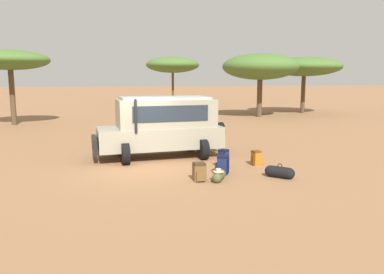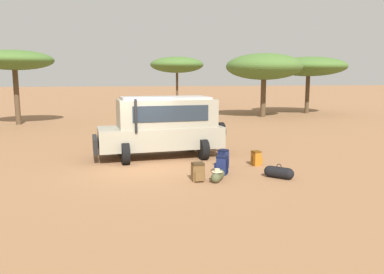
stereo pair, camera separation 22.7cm
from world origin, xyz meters
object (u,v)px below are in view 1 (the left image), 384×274
(backpack_near_rear_wheel, at_px, (199,172))
(backpack_outermost, at_px, (256,158))
(backpack_beside_front_wheel, at_px, (224,159))
(duffel_bag_low_black_case, at_px, (219,176))
(duffel_bag_soft_canvas, at_px, (280,172))
(acacia_tree_far_right, at_px, (304,67))
(safari_vehicle, at_px, (162,125))
(acacia_tree_left_mid, at_px, (10,60))
(acacia_tree_centre_back, at_px, (173,65))
(backpack_cluster_center, at_px, (222,165))
(acacia_tree_right_mid, at_px, (260,67))

(backpack_near_rear_wheel, distance_m, backpack_outermost, 3.05)
(backpack_beside_front_wheel, height_order, duffel_bag_low_black_case, backpack_beside_front_wheel)
(backpack_outermost, xyz_separation_m, duffel_bag_soft_canvas, (-0.05, -1.83, -0.08))
(backpack_outermost, xyz_separation_m, duffel_bag_low_black_case, (-2.04, -1.63, -0.11))
(backpack_outermost, bearing_deg, acacia_tree_far_right, 53.97)
(safari_vehicle, bearing_deg, backpack_near_rear_wheel, -84.57)
(acacia_tree_left_mid, bearing_deg, acacia_tree_centre_back, 43.72)
(duffel_bag_soft_canvas, relative_size, acacia_tree_centre_back, 0.14)
(acacia_tree_left_mid, height_order, acacia_tree_far_right, acacia_tree_far_right)
(backpack_cluster_center, xyz_separation_m, duffel_bag_low_black_case, (-0.37, -0.71, -0.15))
(acacia_tree_right_mid, bearing_deg, backpack_near_rear_wheel, -120.77)
(backpack_near_rear_wheel, bearing_deg, backpack_cluster_center, 31.30)
(backpack_cluster_center, relative_size, duffel_bag_soft_canvas, 0.76)
(safari_vehicle, height_order, acacia_tree_left_mid, acacia_tree_left_mid)
(duffel_bag_low_black_case, height_order, duffel_bag_soft_canvas, duffel_bag_soft_canvas)
(safari_vehicle, bearing_deg, duffel_bag_soft_canvas, -54.92)
(backpack_cluster_center, bearing_deg, acacia_tree_right_mid, 60.78)
(acacia_tree_right_mid, bearing_deg, backpack_cluster_center, -119.22)
(backpack_cluster_center, relative_size, acacia_tree_left_mid, 0.12)
(safari_vehicle, xyz_separation_m, acacia_tree_left_mid, (-7.80, 13.48, 3.10))
(duffel_bag_soft_canvas, bearing_deg, duffel_bag_low_black_case, 174.16)
(safari_vehicle, xyz_separation_m, backpack_near_rear_wheel, (0.37, -3.91, -1.01))
(acacia_tree_right_mid, relative_size, acacia_tree_far_right, 0.92)
(duffel_bag_soft_canvas, distance_m, acacia_tree_right_mid, 20.36)
(backpack_beside_front_wheel, xyz_separation_m, backpack_outermost, (1.29, 0.03, -0.06))
(backpack_beside_front_wheel, bearing_deg, backpack_cluster_center, -112.76)
(acacia_tree_left_mid, bearing_deg, backpack_cluster_center, -61.41)
(duffel_bag_low_black_case, relative_size, acacia_tree_right_mid, 0.12)
(backpack_near_rear_wheel, xyz_separation_m, acacia_tree_centre_back, (6.26, 31.20, 4.46))
(safari_vehicle, distance_m, backpack_outermost, 3.99)
(acacia_tree_centre_back, distance_m, acacia_tree_right_mid, 13.98)
(acacia_tree_centre_back, xyz_separation_m, acacia_tree_right_mid, (4.42, -13.25, -0.59))
(acacia_tree_left_mid, relative_size, acacia_tree_centre_back, 0.87)
(backpack_cluster_center, height_order, acacia_tree_left_mid, acacia_tree_left_mid)
(acacia_tree_centre_back, bearing_deg, backpack_near_rear_wheel, -101.35)
(backpack_cluster_center, xyz_separation_m, duffel_bag_soft_canvas, (1.62, -0.91, -0.12))
(backpack_cluster_center, xyz_separation_m, acacia_tree_centre_back, (5.28, 30.60, 4.43))
(duffel_bag_soft_canvas, relative_size, acacia_tree_left_mid, 0.16)
(backpack_outermost, bearing_deg, acacia_tree_centre_back, 83.06)
(duffel_bag_low_black_case, height_order, acacia_tree_far_right, acacia_tree_far_right)
(acacia_tree_centre_back, distance_m, acacia_tree_far_right, 14.89)
(safari_vehicle, bearing_deg, backpack_cluster_center, -67.80)
(duffel_bag_soft_canvas, distance_m, acacia_tree_far_right, 24.79)
(safari_vehicle, bearing_deg, acacia_tree_right_mid, 51.77)
(duffel_bag_soft_canvas, bearing_deg, acacia_tree_left_mid, 121.31)
(acacia_tree_far_right, bearing_deg, acacia_tree_centre_back, 131.51)
(backpack_near_rear_wheel, relative_size, acacia_tree_left_mid, 0.11)
(duffel_bag_soft_canvas, height_order, acacia_tree_far_right, acacia_tree_far_right)
(backpack_near_rear_wheel, distance_m, acacia_tree_centre_back, 32.13)
(backpack_cluster_center, height_order, acacia_tree_far_right, acacia_tree_far_right)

